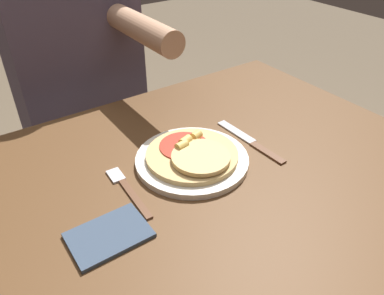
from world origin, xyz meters
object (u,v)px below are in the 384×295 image
object	(u,v)px
fork	(127,189)
person_diner	(79,78)
plate	(192,160)
pizza	(193,154)
dining_table	(189,217)
knife	(251,142)

from	to	relation	value
fork	person_diner	bearing A→B (deg)	78.02
fork	person_diner	world-z (taller)	person_diner
person_diner	plate	bearing A→B (deg)	-86.48
pizza	person_diner	world-z (taller)	person_diner
fork	pizza	bearing A→B (deg)	-1.70
fork	person_diner	size ratio (longest dim) A/B	0.14
dining_table	person_diner	size ratio (longest dim) A/B	0.92
pizza	knife	world-z (taller)	pizza
plate	fork	world-z (taller)	plate
pizza	knife	bearing A→B (deg)	-4.52
fork	person_diner	xyz separation A→B (m)	(0.13, 0.59, -0.01)
knife	plate	bearing A→B (deg)	173.94
dining_table	plate	xyz separation A→B (m)	(0.04, 0.04, 0.12)
knife	person_diner	bearing A→B (deg)	108.03
pizza	fork	bearing A→B (deg)	178.30
plate	knife	size ratio (longest dim) A/B	1.14
fork	plate	bearing A→B (deg)	-0.14
knife	dining_table	bearing A→B (deg)	-172.63
person_diner	pizza	bearing A→B (deg)	-86.48
pizza	person_diner	size ratio (longest dim) A/B	0.16
plate	person_diner	bearing A→B (deg)	93.52
pizza	plate	bearing A→B (deg)	94.21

